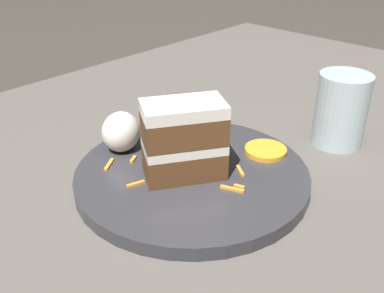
{
  "coord_description": "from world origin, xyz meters",
  "views": [
    {
      "loc": [
        -0.38,
        -0.27,
        0.32
      ],
      "look_at": [
        -0.04,
        0.04,
        0.08
      ],
      "focal_mm": 42.0,
      "sensor_mm": 36.0,
      "label": 1
    }
  ],
  "objects_px": {
    "cake_slice": "(184,140)",
    "orange_garnish": "(267,151)",
    "cream_dollop": "(121,132)",
    "plate": "(192,176)",
    "drinking_glass": "(340,114)"
  },
  "relations": [
    {
      "from": "cake_slice",
      "to": "orange_garnish",
      "type": "distance_m",
      "value": 0.12
    },
    {
      "from": "cake_slice",
      "to": "cream_dollop",
      "type": "xyz_separation_m",
      "value": [
        -0.01,
        0.1,
        -0.02
      ]
    },
    {
      "from": "orange_garnish",
      "to": "plate",
      "type": "bearing_deg",
      "value": 156.31
    },
    {
      "from": "cake_slice",
      "to": "drinking_glass",
      "type": "distance_m",
      "value": 0.24
    },
    {
      "from": "plate",
      "to": "cream_dollop",
      "type": "distance_m",
      "value": 0.11
    },
    {
      "from": "cream_dollop",
      "to": "drinking_glass",
      "type": "distance_m",
      "value": 0.3
    },
    {
      "from": "plate",
      "to": "drinking_glass",
      "type": "xyz_separation_m",
      "value": [
        0.21,
        -0.08,
        0.03
      ]
    },
    {
      "from": "cake_slice",
      "to": "drinking_glass",
      "type": "relative_size",
      "value": 1.05
    },
    {
      "from": "cake_slice",
      "to": "cream_dollop",
      "type": "distance_m",
      "value": 0.1
    },
    {
      "from": "plate",
      "to": "cream_dollop",
      "type": "bearing_deg",
      "value": 104.45
    },
    {
      "from": "cream_dollop",
      "to": "orange_garnish",
      "type": "bearing_deg",
      "value": -49.45
    },
    {
      "from": "plate",
      "to": "orange_garnish",
      "type": "bearing_deg",
      "value": -23.69
    },
    {
      "from": "cake_slice",
      "to": "orange_garnish",
      "type": "bearing_deg",
      "value": 101.41
    },
    {
      "from": "orange_garnish",
      "to": "drinking_glass",
      "type": "xyz_separation_m",
      "value": [
        0.12,
        -0.04,
        0.02
      ]
    },
    {
      "from": "orange_garnish",
      "to": "drinking_glass",
      "type": "relative_size",
      "value": 0.53
    }
  ]
}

